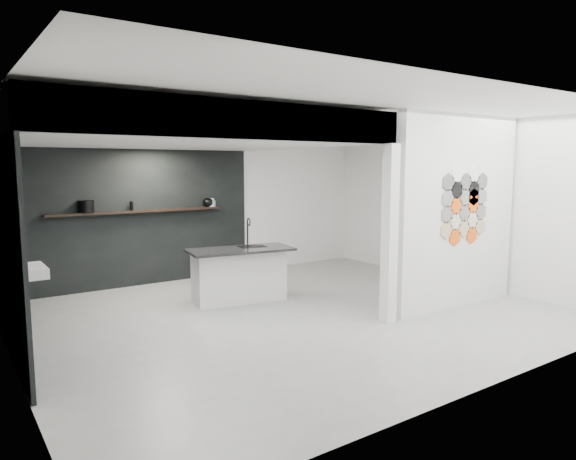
# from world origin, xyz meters

# --- Properties ---
(floor) EXTENTS (7.00, 6.00, 0.01)m
(floor) POSITION_xyz_m (0.00, 0.00, -0.01)
(floor) COLOR gray
(partition_panel) EXTENTS (2.45, 0.15, 2.80)m
(partition_panel) POSITION_xyz_m (2.23, -1.00, 1.40)
(partition_panel) COLOR silver
(partition_panel) RESTS_ON floor
(bay_clad_back) EXTENTS (4.40, 0.04, 2.35)m
(bay_clad_back) POSITION_xyz_m (-1.30, 2.97, 1.18)
(bay_clad_back) COLOR black
(bay_clad_back) RESTS_ON floor
(bay_clad_left) EXTENTS (0.04, 4.00, 2.35)m
(bay_clad_left) POSITION_xyz_m (-3.47, 1.00, 1.18)
(bay_clad_left) COLOR black
(bay_clad_left) RESTS_ON floor
(bulkhead) EXTENTS (4.40, 4.00, 0.40)m
(bulkhead) POSITION_xyz_m (-1.30, 1.00, 2.55)
(bulkhead) COLOR silver
(bulkhead) RESTS_ON corner_column
(corner_column) EXTENTS (0.16, 0.16, 2.35)m
(corner_column) POSITION_xyz_m (0.82, -1.00, 1.18)
(corner_column) COLOR silver
(corner_column) RESTS_ON floor
(fascia_beam) EXTENTS (4.40, 0.16, 0.40)m
(fascia_beam) POSITION_xyz_m (-1.30, -0.92, 2.55)
(fascia_beam) COLOR silver
(fascia_beam) RESTS_ON corner_column
(wall_basin) EXTENTS (0.40, 0.60, 0.12)m
(wall_basin) POSITION_xyz_m (-3.24, 0.80, 0.85)
(wall_basin) COLOR silver
(wall_basin) RESTS_ON bay_clad_left
(display_shelf) EXTENTS (3.00, 0.15, 0.04)m
(display_shelf) POSITION_xyz_m (-1.20, 2.87, 1.30)
(display_shelf) COLOR black
(display_shelf) RESTS_ON bay_clad_back
(kitchen_island) EXTENTS (1.66, 0.93, 1.26)m
(kitchen_island) POSITION_xyz_m (-0.29, 1.04, 0.43)
(kitchen_island) COLOR silver
(kitchen_island) RESTS_ON floor
(stockpot) EXTENTS (0.29, 0.29, 0.20)m
(stockpot) POSITION_xyz_m (-2.06, 2.87, 1.42)
(stockpot) COLOR black
(stockpot) RESTS_ON display_shelf
(kettle) EXTENTS (0.23, 0.23, 0.17)m
(kettle) POSITION_xyz_m (0.08, 2.87, 1.40)
(kettle) COLOR black
(kettle) RESTS_ON display_shelf
(glass_bowl) EXTENTS (0.16, 0.16, 0.11)m
(glass_bowl) POSITION_xyz_m (0.15, 2.87, 1.38)
(glass_bowl) COLOR gray
(glass_bowl) RESTS_ON display_shelf
(glass_vase) EXTENTS (0.14, 0.14, 0.16)m
(glass_vase) POSITION_xyz_m (0.15, 2.87, 1.40)
(glass_vase) COLOR gray
(glass_vase) RESTS_ON display_shelf
(bottle_dark) EXTENTS (0.06, 0.06, 0.15)m
(bottle_dark) POSITION_xyz_m (-1.33, 2.87, 1.40)
(bottle_dark) COLOR black
(bottle_dark) RESTS_ON display_shelf
(utensil_cup) EXTENTS (0.09, 0.09, 0.09)m
(utensil_cup) POSITION_xyz_m (-1.97, 2.87, 1.36)
(utensil_cup) COLOR black
(utensil_cup) RESTS_ON display_shelf
(hex_tile_cluster) EXTENTS (1.04, 0.02, 1.16)m
(hex_tile_cluster) POSITION_xyz_m (2.26, -1.09, 1.50)
(hex_tile_cluster) COLOR tan
(hex_tile_cluster) RESTS_ON partition_panel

